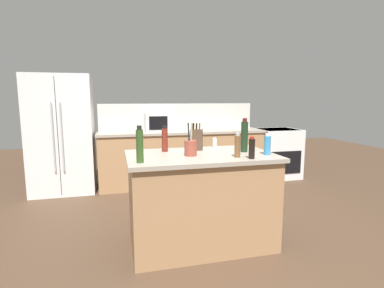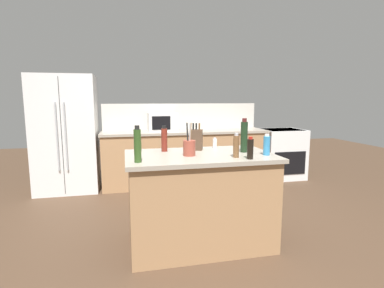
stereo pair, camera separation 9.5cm
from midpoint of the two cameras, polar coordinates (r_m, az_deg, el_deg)
ground_plane at (r=3.29m, az=2.28°, el=-18.23°), size 14.00×14.00×0.00m
back_counter_run at (r=5.25m, az=-0.73°, el=-2.53°), size 2.85×0.66×0.94m
wall_backsplash at (r=5.47m, az=-1.44°, el=5.30°), size 2.81×0.03×0.46m
kitchen_island at (r=3.11m, az=2.33°, el=-10.44°), size 1.46×0.88×0.94m
refrigerator at (r=5.19m, az=-22.36°, el=1.79°), size 0.96×0.75×1.85m
range_oven at (r=5.90m, az=17.07°, el=-1.70°), size 0.76×0.65×0.92m
microwave at (r=5.09m, az=-5.12°, el=4.20°), size 0.48×0.39×0.31m
knife_block at (r=3.21m, az=1.67°, el=0.85°), size 0.16×0.14×0.29m
utensil_crock at (r=2.89m, az=0.42°, el=-0.64°), size 0.12×0.12×0.32m
soy_sauce_bottle at (r=2.79m, az=12.00°, el=-0.86°), size 0.06×0.06×0.21m
spice_jar_oregano at (r=3.18m, az=-9.26°, el=-0.41°), size 0.06×0.06×0.12m
olive_oil_bottle at (r=2.61m, az=-9.32°, el=-0.21°), size 0.06×0.06×0.32m
salt_shaker at (r=3.36m, az=5.17°, el=0.16°), size 0.05×0.05×0.12m
dish_soap_bottle at (r=3.02m, az=14.92°, el=-0.22°), size 0.07×0.07×0.21m
vinegar_bottle at (r=3.13m, az=-4.44°, el=0.89°), size 0.06×0.06×0.27m
pepper_grinder at (r=2.84m, az=9.36°, el=-0.39°), size 0.06×0.06×0.23m
wine_bottle at (r=3.13m, az=10.75°, el=1.45°), size 0.07×0.07×0.35m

